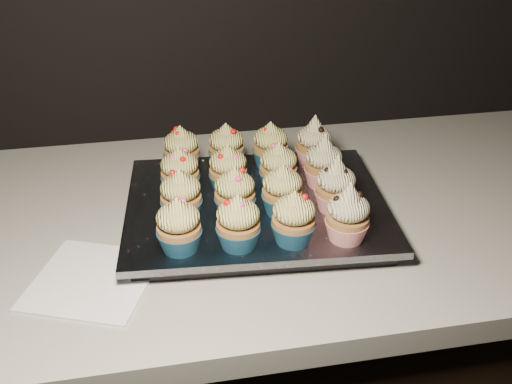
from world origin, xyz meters
The scene contains 20 objects.
worktop centered at (0.00, 1.70, 0.88)m, with size 2.44×0.64×0.04m, color beige.
napkin centered at (-0.21, 1.55, 0.90)m, with size 0.16×0.16×0.00m, color white.
baking_tray centered at (0.04, 1.67, 0.91)m, with size 0.38×0.29×0.02m, color black.
foil_lining centered at (0.04, 1.67, 0.93)m, with size 0.41×0.32×0.01m, color silver.
cupcake_0 centered at (-0.09, 1.56, 0.97)m, with size 0.06×0.06×0.08m.
cupcake_1 centered at (-0.01, 1.55, 0.97)m, with size 0.06×0.06×0.08m.
cupcake_2 centered at (0.07, 1.55, 0.97)m, with size 0.06×0.06×0.08m.
cupcake_3 centered at (0.15, 1.54, 0.97)m, with size 0.06×0.06×0.10m.
cupcake_4 centered at (-0.08, 1.64, 0.97)m, with size 0.06×0.06×0.08m.
cupcake_5 centered at (0.00, 1.63, 0.97)m, with size 0.06×0.06×0.08m.
cupcake_6 centered at (0.07, 1.63, 0.97)m, with size 0.06×0.06×0.08m.
cupcake_7 centered at (0.15, 1.62, 0.97)m, with size 0.06×0.06×0.10m.
cupcake_8 centered at (-0.08, 1.71, 0.97)m, with size 0.06×0.06×0.08m.
cupcake_9 centered at (0.00, 1.71, 0.97)m, with size 0.06×0.06×0.08m.
cupcake_10 centered at (0.08, 1.70, 0.97)m, with size 0.06×0.06×0.08m.
cupcake_11 centered at (0.16, 1.70, 0.97)m, with size 0.06×0.06×0.10m.
cupcake_12 centered at (-0.07, 1.79, 0.97)m, with size 0.06×0.06×0.08m.
cupcake_13 centered at (0.01, 1.79, 0.97)m, with size 0.06×0.06×0.08m.
cupcake_14 centered at (0.08, 1.78, 0.97)m, with size 0.06×0.06×0.08m.
cupcake_15 centered at (0.16, 1.77, 0.97)m, with size 0.06×0.06×0.10m.
Camera 1 is at (-0.10, 0.90, 1.42)m, focal length 40.00 mm.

